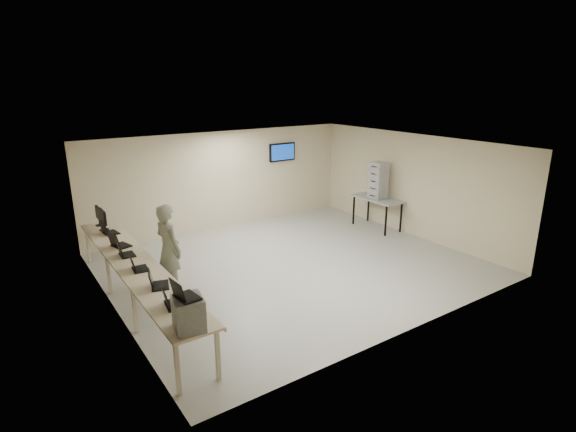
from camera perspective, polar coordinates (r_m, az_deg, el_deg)
room at (r=10.20m, az=0.61°, el=1.24°), size 8.01×7.01×2.81m
workbench at (r=8.89m, az=-18.80°, el=-6.10°), size 0.76×6.00×0.90m
equipment_box at (r=6.36m, az=-12.52°, el=-11.97°), size 0.47×0.51×0.47m
laptop_on_box at (r=6.20m, az=-13.18°, el=-9.61°), size 0.33×0.39×0.28m
laptop_0 at (r=7.06m, az=-14.60°, el=-10.48°), size 0.38×0.43×0.31m
laptop_1 at (r=7.73m, az=-16.38°, el=-8.15°), size 0.42×0.45×0.30m
laptop_2 at (r=8.49m, az=-18.62°, el=-6.10°), size 0.33×0.38×0.28m
laptop_3 at (r=9.24m, az=-20.10°, el=-4.36°), size 0.31×0.37×0.28m
laptop_4 at (r=9.79m, az=-20.77°, el=-3.24°), size 0.41×0.45×0.30m
laptop_5 at (r=10.68m, az=-21.90°, el=-1.73°), size 0.36×0.42×0.30m
monitor_near at (r=10.92m, az=-22.45°, el=-0.22°), size 0.22×0.48×0.48m
monitor_far at (r=11.32m, az=-22.90°, el=0.19°), size 0.20×0.45×0.45m
soldier at (r=9.27m, az=-14.89°, el=-4.10°), size 0.59×0.76×1.86m
side_table at (r=13.21m, az=11.29°, el=1.94°), size 0.70×1.51×0.90m
storage_bins at (r=13.06m, az=11.38°, el=4.45°), size 0.40×0.44×1.04m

